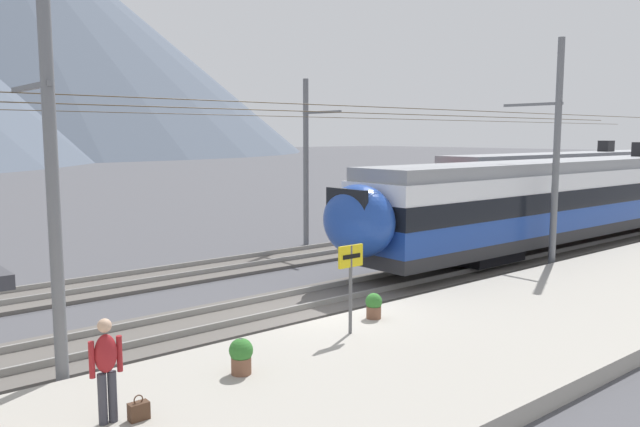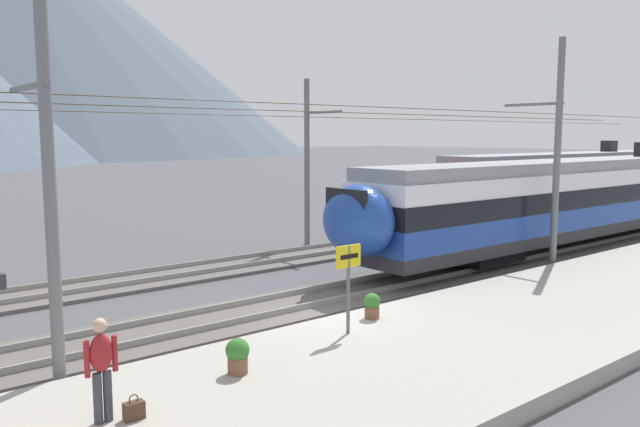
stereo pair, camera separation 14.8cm
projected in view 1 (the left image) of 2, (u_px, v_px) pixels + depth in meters
ground_plane at (328, 322)px, 16.68m from camera, size 400.00×400.00×0.00m
platform_slab at (436, 351)px, 13.85m from camera, size 120.00×6.08×0.38m
track_near at (288, 306)px, 17.98m from camera, size 120.00×3.00×0.28m
track_far at (190, 272)px, 22.39m from camera, size 120.00×3.00×0.28m
train_near_platform at (591, 195)px, 28.58m from camera, size 30.35×2.90×4.27m
train_far_track at (571, 179)px, 38.56m from camera, size 25.34×2.94×4.27m
catenary_mast_west at (50, 190)px, 11.69m from camera, size 49.11×2.38×7.33m
catenary_mast_mid at (553, 152)px, 22.58m from camera, size 49.11×2.38×8.28m
catenary_mast_far_side at (308, 158)px, 27.83m from camera, size 49.11×2.46×7.34m
platform_sign at (351, 269)px, 14.30m from camera, size 0.70×0.08×2.05m
passenger_walking at (106, 365)px, 9.87m from camera, size 0.53×0.22×1.69m
handbag_beside_passenger at (139, 411)px, 10.07m from camera, size 0.32×0.18×0.42m
potted_plant_platform_edge at (374, 305)px, 15.64m from camera, size 0.42×0.42×0.63m
potted_plant_by_shelter at (241, 354)px, 11.98m from camera, size 0.46×0.46×0.69m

